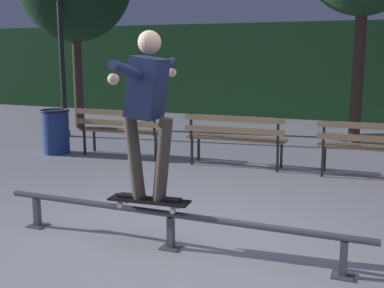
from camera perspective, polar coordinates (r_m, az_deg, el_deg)
ground_plane at (r=4.56m, az=-3.11°, el=-12.67°), size 90.00×90.00×0.00m
hedge_backdrop at (r=14.06m, az=14.95°, el=8.36°), size 24.00×1.20×2.63m
grind_rail at (r=4.55m, az=-2.54°, el=-8.95°), size 3.65×0.18×0.36m
skateboard at (r=4.59m, az=-5.08°, el=-6.71°), size 0.79×0.26×0.09m
skateboarder at (r=4.41m, az=-5.25°, el=4.99°), size 0.63×1.41×1.56m
park_bench_leftmost at (r=8.53m, az=-8.41°, el=2.02°), size 1.61×0.45×0.88m
park_bench_left_center at (r=7.69m, az=5.11°, el=1.15°), size 1.61×0.45×0.88m
park_bench_right_center at (r=7.37m, az=20.80°, el=0.07°), size 1.61×0.45×0.88m
lamp_post_left at (r=10.89m, az=-15.32°, el=13.89°), size 0.32×0.32×3.90m
trash_can at (r=9.12m, az=-15.80°, el=1.50°), size 0.52×0.52×0.80m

